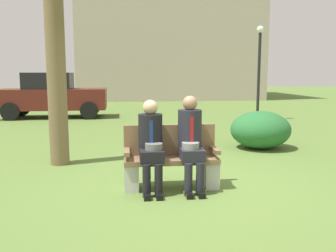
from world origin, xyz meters
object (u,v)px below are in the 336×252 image
(park_bench, at_px, (171,161))
(seated_man_right, at_px, (191,138))
(seated_man_left, at_px, (151,141))
(parked_car_near, at_px, (52,95))
(building_backdrop, at_px, (166,28))
(shrub_near_bench, at_px, (260,130))
(street_lamp, at_px, (259,63))

(park_bench, bearing_deg, seated_man_right, -24.29)
(seated_man_left, relative_size, parked_car_near, 0.33)
(park_bench, distance_m, building_backdrop, 21.33)
(seated_man_left, bearing_deg, building_backdrop, 83.08)
(seated_man_right, height_order, parked_car_near, parked_car_near)
(shrub_near_bench, bearing_deg, building_backdrop, 90.22)
(seated_man_left, distance_m, building_backdrop, 21.42)
(seated_man_left, xyz_separation_m, street_lamp, (4.28, 7.40, 1.31))
(seated_man_right, bearing_deg, parked_car_near, 111.75)
(park_bench, xyz_separation_m, seated_man_left, (-0.29, -0.13, 0.32))
(seated_man_right, bearing_deg, park_bench, 155.71)
(parked_car_near, relative_size, building_backdrop, 0.32)
(street_lamp, distance_m, building_backdrop, 13.87)
(parked_car_near, bearing_deg, shrub_near_bench, -48.59)
(seated_man_left, relative_size, building_backdrop, 0.11)
(shrub_near_bench, bearing_deg, street_lamp, 70.44)
(shrub_near_bench, bearing_deg, park_bench, -132.13)
(seated_man_left, bearing_deg, parked_car_near, 108.64)
(seated_man_right, relative_size, shrub_near_bench, 1.01)
(seated_man_left, height_order, street_lamp, street_lamp)
(seated_man_right, bearing_deg, seated_man_left, -179.46)
(park_bench, distance_m, seated_man_right, 0.45)
(seated_man_right, distance_m, building_backdrop, 21.35)
(park_bench, xyz_separation_m, building_backdrop, (2.24, 20.75, 4.41))
(seated_man_left, xyz_separation_m, seated_man_right, (0.56, 0.01, 0.03))
(park_bench, relative_size, parked_car_near, 0.34)
(seated_man_right, xyz_separation_m, parked_car_near, (-3.64, 9.11, 0.10))
(park_bench, bearing_deg, parked_car_near, 110.54)
(parked_car_near, bearing_deg, seated_man_right, -68.25)
(shrub_near_bench, xyz_separation_m, building_backdrop, (-0.07, 18.19, 4.39))
(seated_man_left, xyz_separation_m, building_backdrop, (2.53, 20.87, 4.09))
(seated_man_right, relative_size, parked_car_near, 0.34)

